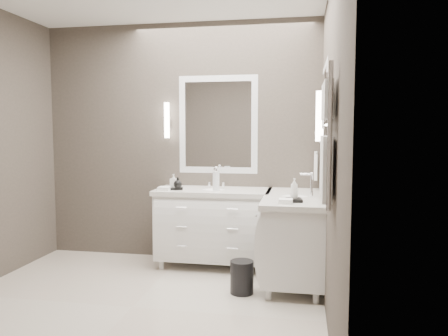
% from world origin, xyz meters
% --- Properties ---
extents(floor, '(3.20, 3.00, 0.01)m').
position_xyz_m(floor, '(0.00, 0.00, -0.01)').
color(floor, beige).
rests_on(floor, ground).
extents(wall_back, '(3.20, 0.01, 2.70)m').
position_xyz_m(wall_back, '(0.00, 1.50, 1.35)').
color(wall_back, '#433B35').
rests_on(wall_back, floor).
extents(wall_front, '(3.20, 0.01, 2.70)m').
position_xyz_m(wall_front, '(0.00, -1.50, 1.35)').
color(wall_front, '#433B35').
rests_on(wall_front, floor).
extents(wall_right, '(0.01, 3.00, 2.70)m').
position_xyz_m(wall_right, '(1.60, 0.00, 1.35)').
color(wall_right, '#433B35').
rests_on(wall_right, floor).
extents(vanity_back, '(1.24, 0.59, 0.97)m').
position_xyz_m(vanity_back, '(0.45, 1.23, 0.49)').
color(vanity_back, white).
rests_on(vanity_back, floor).
extents(vanity_right, '(0.59, 1.24, 0.97)m').
position_xyz_m(vanity_right, '(1.33, 0.90, 0.49)').
color(vanity_right, white).
rests_on(vanity_right, floor).
extents(mirror_back, '(0.90, 0.02, 1.10)m').
position_xyz_m(mirror_back, '(0.45, 1.49, 1.55)').
color(mirror_back, white).
rests_on(mirror_back, wall_back).
extents(mirror_right, '(0.02, 0.90, 1.10)m').
position_xyz_m(mirror_right, '(1.59, 0.80, 1.55)').
color(mirror_right, white).
rests_on(mirror_right, wall_right).
extents(sconce_back, '(0.06, 0.06, 0.40)m').
position_xyz_m(sconce_back, '(-0.13, 1.43, 1.59)').
color(sconce_back, white).
rests_on(sconce_back, wall_back).
extents(sconce_right, '(0.06, 0.06, 0.40)m').
position_xyz_m(sconce_right, '(1.53, 0.22, 1.59)').
color(sconce_right, white).
rests_on(sconce_right, wall_right).
extents(towel_bar_corner, '(0.03, 0.22, 0.30)m').
position_xyz_m(towel_bar_corner, '(1.54, 1.36, 1.12)').
color(towel_bar_corner, white).
rests_on(towel_bar_corner, wall_right).
extents(towel_ladder, '(0.06, 0.58, 0.90)m').
position_xyz_m(towel_ladder, '(1.55, -0.40, 1.39)').
color(towel_ladder, white).
rests_on(towel_ladder, wall_right).
extents(waste_bin, '(0.27, 0.27, 0.30)m').
position_xyz_m(waste_bin, '(0.87, 0.48, 0.15)').
color(waste_bin, black).
rests_on(waste_bin, floor).
extents(amenity_tray_back, '(0.17, 0.14, 0.02)m').
position_xyz_m(amenity_tray_back, '(0.06, 1.13, 0.86)').
color(amenity_tray_back, black).
rests_on(amenity_tray_back, vanity_back).
extents(amenity_tray_right, '(0.16, 0.20, 0.03)m').
position_xyz_m(amenity_tray_right, '(1.33, 0.56, 0.86)').
color(amenity_tray_right, black).
rests_on(amenity_tray_right, vanity_right).
extents(water_bottle, '(0.09, 0.09, 0.20)m').
position_xyz_m(water_bottle, '(0.50, 1.14, 0.95)').
color(water_bottle, silver).
rests_on(water_bottle, vanity_back).
extents(soap_bottle_a, '(0.07, 0.08, 0.14)m').
position_xyz_m(soap_bottle_a, '(0.03, 1.15, 0.94)').
color(soap_bottle_a, white).
rests_on(soap_bottle_a, amenity_tray_back).
extents(soap_bottle_b, '(0.10, 0.10, 0.11)m').
position_xyz_m(soap_bottle_b, '(0.09, 1.10, 0.93)').
color(soap_bottle_b, black).
rests_on(soap_bottle_b, amenity_tray_back).
extents(soap_bottle_c, '(0.09, 0.09, 0.18)m').
position_xyz_m(soap_bottle_c, '(1.33, 0.56, 0.97)').
color(soap_bottle_c, white).
rests_on(soap_bottle_c, amenity_tray_right).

